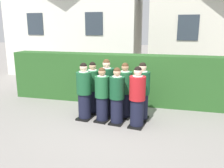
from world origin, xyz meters
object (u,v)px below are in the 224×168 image
student_rear_row_1 (107,89)px  student_front_row_1 (102,96)px  student_front_row_0 (84,93)px  student_rear_row_2 (125,92)px  student_rear_row_0 (93,89)px  student_rear_row_3 (142,93)px  student_in_red_blazer (137,99)px  student_front_row_2 (117,97)px

student_rear_row_1 → student_front_row_1: bearing=-89.2°
student_front_row_1 → student_front_row_0: bearing=175.8°
student_rear_row_1 → student_rear_row_2: student_rear_row_1 is taller
student_rear_row_0 → student_rear_row_1: size_ratio=0.94×
student_rear_row_1 → student_rear_row_3: 1.07m
student_in_red_blazer → student_rear_row_0: (-1.47, 0.71, -0.02)m
student_rear_row_3 → student_front_row_2: bearing=-143.3°
student_front_row_2 → student_rear_row_0: (-0.90, 0.63, 0.01)m
student_in_red_blazer → student_rear_row_3: (0.05, 0.54, 0.01)m
student_front_row_1 → student_in_red_blazer: bearing=-7.9°
student_rear_row_1 → student_rear_row_3: size_ratio=1.03×
student_in_red_blazer → student_rear_row_1: bearing=148.4°
student_front_row_2 → student_rear_row_3: (0.62, 0.46, 0.05)m
student_rear_row_0 → student_rear_row_3: (1.52, -0.17, 0.03)m
student_front_row_2 → student_rear_row_3: size_ratio=0.94×
student_front_row_2 → student_rear_row_1: (-0.45, 0.54, 0.07)m
student_rear_row_2 → student_rear_row_3: 0.51m
student_front_row_0 → student_rear_row_3: size_ratio=0.99×
student_rear_row_2 → student_front_row_2: bearing=-103.0°
student_front_row_1 → student_front_row_2: size_ratio=0.98×
student_rear_row_1 → student_front_row_0: bearing=-140.7°
student_rear_row_0 → student_rear_row_2: 1.03m
student_front_row_0 → student_rear_row_0: (0.08, 0.53, -0.02)m
student_rear_row_2 → student_rear_row_3: bearing=-5.0°
student_front_row_1 → student_in_red_blazer: size_ratio=0.94×
student_rear_row_0 → student_rear_row_1: student_rear_row_1 is taller
student_front_row_0 → student_rear_row_3: student_rear_row_3 is taller
student_in_red_blazer → student_rear_row_3: bearing=84.3°
student_front_row_0 → student_rear_row_2: (1.10, 0.40, -0.01)m
student_in_red_blazer → student_rear_row_1: size_ratio=0.96×
student_rear_row_1 → student_rear_row_2: (0.56, -0.04, -0.04)m
student_front_row_0 → student_front_row_2: (0.99, -0.10, -0.04)m
student_front_row_1 → student_rear_row_0: (-0.46, 0.57, 0.03)m
student_front_row_0 → student_rear_row_1: size_ratio=0.96×
student_front_row_0 → student_in_red_blazer: student_front_row_0 is taller
student_front_row_0 → student_rear_row_2: size_ratio=1.01×
student_front_row_0 → student_rear_row_3: bearing=12.6°
student_front_row_2 → student_rear_row_3: 0.77m
student_front_row_1 → student_rear_row_3: 1.13m
student_front_row_2 → student_rear_row_0: size_ratio=0.98×
student_front_row_0 → student_rear_row_3: 1.64m
student_front_row_2 → student_rear_row_1: student_rear_row_1 is taller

